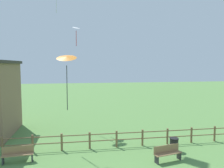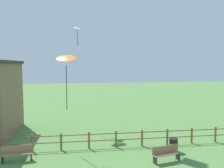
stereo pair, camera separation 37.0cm
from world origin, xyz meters
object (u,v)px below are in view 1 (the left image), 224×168
at_px(park_bench_by_building, 18,154).
at_px(kite_white_delta, 76,29).
at_px(trash_bin, 174,144).
at_px(kite_orange_delta, 67,59).
at_px(park_bench_near_fence, 167,153).

distance_m(park_bench_by_building, kite_white_delta, 12.16).
bearing_deg(trash_bin, park_bench_by_building, -178.78).
bearing_deg(kite_orange_delta, park_bench_by_building, -147.87).
relative_size(park_bench_near_fence, kite_orange_delta, 0.47).
relative_size(park_bench_near_fence, park_bench_by_building, 1.01).
xyz_separation_m(trash_bin, kite_white_delta, (-6.25, 7.87, 8.52)).
xyz_separation_m(trash_bin, kite_orange_delta, (-6.87, 1.53, 5.59)).
xyz_separation_m(park_bench_near_fence, park_bench_by_building, (-8.58, 1.19, 0.00)).
distance_m(trash_bin, kite_orange_delta, 8.99).
distance_m(kite_white_delta, kite_orange_delta, 7.01).
bearing_deg(trash_bin, park_bench_near_fence, -127.03).
xyz_separation_m(park_bench_near_fence, trash_bin, (1.05, 1.39, -0.08)).
relative_size(kite_white_delta, kite_orange_delta, 0.49).
bearing_deg(park_bench_by_building, kite_orange_delta, 32.13).
height_order(kite_white_delta, kite_orange_delta, kite_white_delta).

